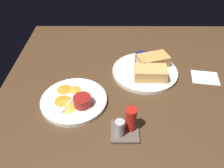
# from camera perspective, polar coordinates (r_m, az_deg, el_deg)

# --- Properties ---
(ground_plane) EXTENTS (1.10, 1.10, 0.03)m
(ground_plane) POSITION_cam_1_polar(r_m,az_deg,el_deg) (0.92, 6.40, -1.60)
(ground_plane) COLOR #4C331E
(plate_sandwich_main) EXTENTS (0.28, 0.28, 0.02)m
(plate_sandwich_main) POSITION_cam_1_polar(r_m,az_deg,el_deg) (0.99, 8.25, 3.07)
(plate_sandwich_main) COLOR white
(plate_sandwich_main) RESTS_ON ground_plane
(sandwich_half_near) EXTENTS (0.13, 0.08, 0.05)m
(sandwich_half_near) POSITION_cam_1_polar(r_m,az_deg,el_deg) (0.93, 9.67, 2.75)
(sandwich_half_near) COLOR tan
(sandwich_half_near) RESTS_ON plate_sandwich_main
(sandwich_half_far) EXTENTS (0.15, 0.11, 0.05)m
(sandwich_half_far) POSITION_cam_1_polar(r_m,az_deg,el_deg) (1.01, 10.26, 5.81)
(sandwich_half_far) COLOR tan
(sandwich_half_far) RESTS_ON plate_sandwich_main
(ramekin_dark_sauce) EXTENTS (0.06, 0.06, 0.04)m
(ramekin_dark_sauce) POSITION_cam_1_polar(r_m,az_deg,el_deg) (1.02, 7.59, 6.51)
(ramekin_dark_sauce) COLOR navy
(ramekin_dark_sauce) RESTS_ON plate_sandwich_main
(spoon_by_dark_ramekin) EXTENTS (0.02, 0.10, 0.01)m
(spoon_by_dark_ramekin) POSITION_cam_1_polar(r_m,az_deg,el_deg) (0.99, 7.77, 3.99)
(spoon_by_dark_ramekin) COLOR silver
(spoon_by_dark_ramekin) RESTS_ON plate_sandwich_main
(plate_chips_companion) EXTENTS (0.25, 0.25, 0.02)m
(plate_chips_companion) POSITION_cam_1_polar(r_m,az_deg,el_deg) (0.85, -9.54, -4.08)
(plate_chips_companion) COLOR white
(plate_chips_companion) RESTS_ON ground_plane
(ramekin_light_gravy) EXTENTS (0.06, 0.06, 0.04)m
(ramekin_light_gravy) POSITION_cam_1_polar(r_m,az_deg,el_deg) (0.81, -7.46, -4.22)
(ramekin_light_gravy) COLOR maroon
(ramekin_light_gravy) RESTS_ON plate_chips_companion
(spoon_by_gravy_ramekin) EXTENTS (0.06, 0.09, 0.01)m
(spoon_by_gravy_ramekin) POSITION_cam_1_polar(r_m,az_deg,el_deg) (0.82, -11.74, -5.65)
(spoon_by_gravy_ramekin) COLOR silver
(spoon_by_gravy_ramekin) RESTS_ON plate_chips_companion
(plantain_chip_scatter) EXTENTS (0.11, 0.16, 0.01)m
(plantain_chip_scatter) POSITION_cam_1_polar(r_m,az_deg,el_deg) (0.86, -11.34, -3.32)
(plantain_chip_scatter) COLOR gold
(plantain_chip_scatter) RESTS_ON plate_chips_companion
(condiment_caddy) EXTENTS (0.09, 0.09, 0.10)m
(condiment_caddy) POSITION_cam_1_polar(r_m,az_deg,el_deg) (0.73, 3.64, -10.32)
(condiment_caddy) COLOR brown
(condiment_caddy) RESTS_ON ground_plane
(paper_napkin_folded) EXTENTS (0.12, 0.11, 0.00)m
(paper_napkin_folded) POSITION_cam_1_polar(r_m,az_deg,el_deg) (1.03, 22.39, 1.55)
(paper_napkin_folded) COLOR white
(paper_napkin_folded) RESTS_ON ground_plane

